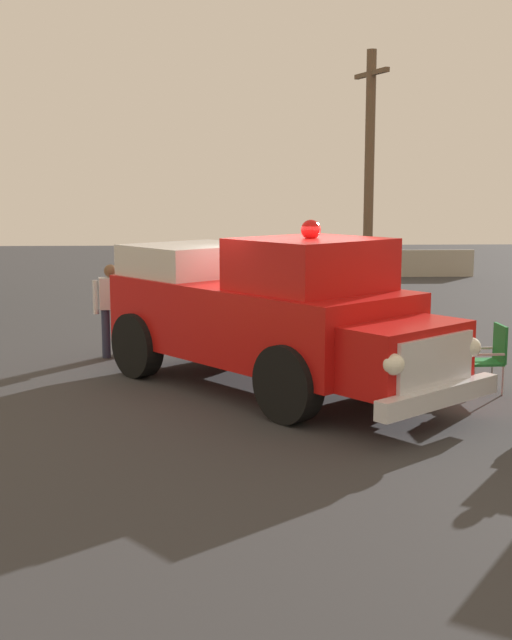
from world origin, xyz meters
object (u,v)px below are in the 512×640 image
spectator_standing (111,304)px  utility_pole (369,172)px  lawn_chair_by_car (492,353)px  vintage_fire_truck (266,311)px

spectator_standing → utility_pole: size_ratio=0.26×
lawn_chair_by_car → utility_pole: size_ratio=0.16×
vintage_fire_truck → lawn_chair_by_car: bearing=-5.4°
vintage_fire_truck → spectator_standing: 3.61m
vintage_fire_truck → utility_pole: (3.28, 9.83, 2.19)m
vintage_fire_truck → utility_pole: utility_pole is taller
lawn_chair_by_car → spectator_standing: spectator_standing is taller
vintage_fire_truck → spectator_standing: (-2.62, 2.46, -0.23)m
utility_pole → spectator_standing: bearing=-128.7°
lawn_chair_by_car → vintage_fire_truck: bearing=174.6°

